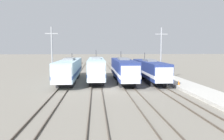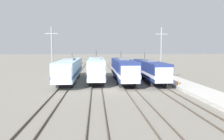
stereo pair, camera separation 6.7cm
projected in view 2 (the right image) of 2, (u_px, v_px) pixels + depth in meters
ground_plane at (113, 89)px, 31.10m from camera, size 400.00×400.00×0.00m
rail_pair_far_left at (63, 89)px, 30.58m from camera, size 1.51×120.00×0.15m
rail_pair_center_left at (96, 89)px, 30.92m from camera, size 1.51×120.00×0.15m
rail_pair_center_right at (129, 89)px, 31.26m from camera, size 1.51×120.00×0.15m
rail_pair_far_right at (161, 88)px, 31.60m from camera, size 1.51×120.00×0.15m
locomotive_far_left at (69, 69)px, 38.22m from camera, size 3.02×19.36×4.89m
locomotive_center_left at (96, 69)px, 38.54m from camera, size 2.79×16.61×5.52m
locomotive_center_right at (124, 70)px, 37.53m from camera, size 2.99×16.59×5.28m
locomotive_far_right at (150, 70)px, 38.31m from camera, size 2.83×17.28×5.03m
catenary_tower_left at (52, 53)px, 36.62m from camera, size 2.14×0.26×9.41m
catenary_tower_right at (161, 53)px, 37.98m from camera, size 2.14×0.26×9.41m
platform at (190, 87)px, 31.89m from camera, size 4.00×120.00×0.41m
traffic_cone at (179, 82)px, 32.59m from camera, size 0.32×0.32×0.67m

